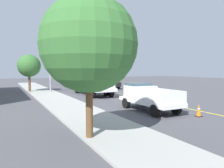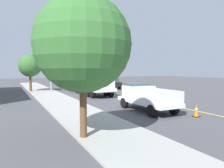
% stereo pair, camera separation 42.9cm
% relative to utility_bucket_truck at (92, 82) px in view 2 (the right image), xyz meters
% --- Properties ---
extents(ground, '(120.00, 120.00, 0.00)m').
position_rel_utility_bucket_truck_xyz_m(ground, '(-1.67, -3.38, -1.62)').
color(ground, '#47474C').
extents(sidewalk_far_side, '(60.01, 3.80, 0.12)m').
position_rel_utility_bucket_truck_xyz_m(sidewalk_far_side, '(-1.64, 5.01, -1.56)').
color(sidewalk_far_side, '#9E9E99').
rests_on(sidewalk_far_side, ground).
extents(lane_centre_stripe, '(50.00, 0.33, 0.01)m').
position_rel_utility_bucket_truck_xyz_m(lane_centre_stripe, '(-1.67, -3.38, -1.61)').
color(lane_centre_stripe, yellow).
rests_on(lane_centre_stripe, ground).
extents(utility_bucket_truck, '(8.21, 2.88, 7.16)m').
position_rel_utility_bucket_truck_xyz_m(utility_bucket_truck, '(0.00, 0.00, 0.00)').
color(utility_bucket_truck, white).
rests_on(utility_bucket_truck, ground).
extents(service_pickup_truck, '(5.61, 2.21, 2.06)m').
position_rel_utility_bucket_truck_xyz_m(service_pickup_truck, '(-11.67, 0.02, -0.50)').
color(service_pickup_truck, white).
rests_on(service_pickup_truck, ground).
extents(passing_minivan, '(4.81, 1.96, 1.69)m').
position_rel_utility_bucket_truck_xyz_m(passing_minivan, '(6.84, -5.84, -0.64)').
color(passing_minivan, black).
rests_on(passing_minivan, ground).
extents(traffic_cone_leading, '(0.40, 0.40, 0.86)m').
position_rel_utility_bucket_truck_xyz_m(traffic_cone_leading, '(-14.71, -1.75, -1.19)').
color(traffic_cone_leading, black).
rests_on(traffic_cone_leading, ground).
extents(traffic_cone_mid_front, '(0.40, 0.40, 0.75)m').
position_rel_utility_bucket_truck_xyz_m(traffic_cone_mid_front, '(-6.04, -2.05, -1.25)').
color(traffic_cone_mid_front, black).
rests_on(traffic_cone_mid_front, ground).
extents(traffic_cone_mid_rear, '(0.40, 0.40, 0.71)m').
position_rel_utility_bucket_truck_xyz_m(traffic_cone_mid_rear, '(4.34, -1.80, -1.27)').
color(traffic_cone_mid_rear, black).
rests_on(traffic_cone_mid_rear, ground).
extents(traffic_signal_mast, '(5.99, 0.57, 7.91)m').
position_rel_utility_bucket_truck_xyz_m(traffic_signal_mast, '(3.81, 3.98, 3.79)').
color(traffic_signal_mast, gray).
rests_on(traffic_signal_mast, ground).
extents(street_tree_left, '(4.29, 4.29, 6.41)m').
position_rel_utility_bucket_truck_xyz_m(street_tree_left, '(-15.74, 6.50, 2.64)').
color(street_tree_left, brown).
rests_on(street_tree_left, ground).
extents(street_tree_right, '(3.11, 3.11, 5.25)m').
position_rel_utility_bucket_truck_xyz_m(street_tree_right, '(6.87, 6.56, 2.06)').
color(street_tree_right, brown).
rests_on(street_tree_right, ground).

